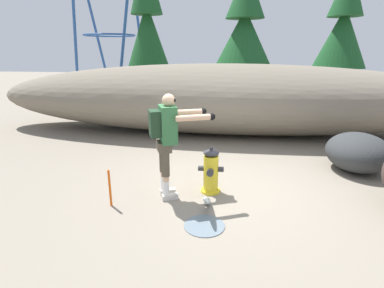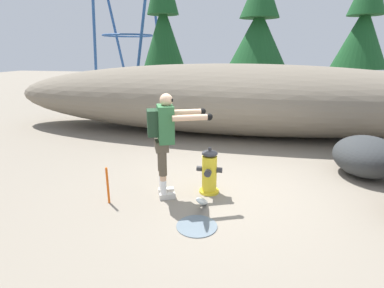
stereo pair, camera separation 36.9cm
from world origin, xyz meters
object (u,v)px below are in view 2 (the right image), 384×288
at_px(boulder_large, 367,156).
at_px(survey_stake, 108,186).
at_px(utility_worker, 166,133).
at_px(fire_hydrant, 209,172).

height_order(boulder_large, survey_stake, boulder_large).
distance_m(utility_worker, boulder_large, 3.94).
distance_m(fire_hydrant, utility_worker, 1.01).
bearing_deg(survey_stake, fire_hydrant, 25.17).
bearing_deg(boulder_large, utility_worker, -154.58).
xyz_separation_m(boulder_large, survey_stake, (-4.33, -2.09, -0.08)).
bearing_deg(utility_worker, survey_stake, -175.81).
bearing_deg(fire_hydrant, utility_worker, -157.36).
relative_size(fire_hydrant, utility_worker, 0.47).
bearing_deg(utility_worker, boulder_large, 2.51).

